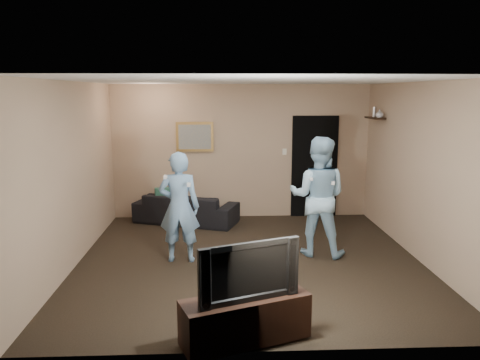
{
  "coord_description": "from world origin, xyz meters",
  "views": [
    {
      "loc": [
        -0.44,
        -6.58,
        2.44
      ],
      "look_at": [
        -0.12,
        0.3,
        1.15
      ],
      "focal_mm": 35.0,
      "sensor_mm": 36.0,
      "label": 1
    }
  ],
  "objects_px": {
    "sofa": "(186,208)",
    "wii_player_right": "(318,196)",
    "tv_console": "(245,319)",
    "wii_player_left": "(179,207)",
    "television": "(245,269)"
  },
  "relations": [
    {
      "from": "wii_player_left",
      "to": "wii_player_right",
      "type": "relative_size",
      "value": 0.9
    },
    {
      "from": "sofa",
      "to": "wii_player_right",
      "type": "height_order",
      "value": "wii_player_right"
    },
    {
      "from": "sofa",
      "to": "tv_console",
      "type": "height_order",
      "value": "sofa"
    },
    {
      "from": "tv_console",
      "to": "television",
      "type": "relative_size",
      "value": 1.24
    },
    {
      "from": "sofa",
      "to": "wii_player_left",
      "type": "height_order",
      "value": "wii_player_left"
    },
    {
      "from": "tv_console",
      "to": "wii_player_right",
      "type": "distance_m",
      "value": 2.9
    },
    {
      "from": "sofa",
      "to": "tv_console",
      "type": "relative_size",
      "value": 1.51
    },
    {
      "from": "tv_console",
      "to": "wii_player_left",
      "type": "relative_size",
      "value": 0.78
    },
    {
      "from": "television",
      "to": "wii_player_left",
      "type": "height_order",
      "value": "wii_player_left"
    },
    {
      "from": "tv_console",
      "to": "wii_player_right",
      "type": "xyz_separation_m",
      "value": [
        1.24,
        2.54,
        0.65
      ]
    },
    {
      "from": "sofa",
      "to": "television",
      "type": "distance_m",
      "value": 4.52
    },
    {
      "from": "tv_console",
      "to": "sofa",
      "type": "bearing_deg",
      "value": 80.61
    },
    {
      "from": "wii_player_left",
      "to": "sofa",
      "type": "bearing_deg",
      "value": 91.39
    },
    {
      "from": "sofa",
      "to": "tv_console",
      "type": "distance_m",
      "value": 4.49
    },
    {
      "from": "television",
      "to": "wii_player_left",
      "type": "bearing_deg",
      "value": 88.79
    }
  ]
}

